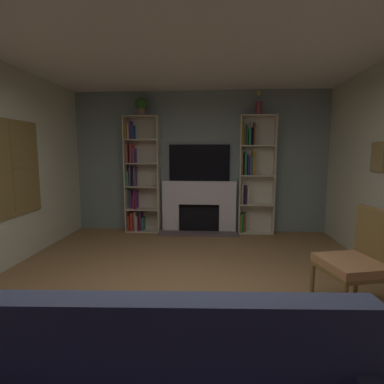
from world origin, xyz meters
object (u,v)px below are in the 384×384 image
object	(u,v)px
fireplace	(199,206)
vase_with_flowers	(259,106)
bookshelf_right	(252,173)
potted_plant	(141,105)
tv	(199,163)
bookshelf_left	(139,179)
armchair	(361,258)

from	to	relation	value
fireplace	vase_with_flowers	size ratio (longest dim) A/B	3.48
fireplace	bookshelf_right	xyz separation A→B (m)	(1.02, 0.00, 0.64)
fireplace	potted_plant	world-z (taller)	potted_plant
tv	potted_plant	bearing A→B (deg)	-173.78
fireplace	bookshelf_left	xyz separation A→B (m)	(-1.18, -0.02, 0.52)
bookshelf_right	vase_with_flowers	bearing A→B (deg)	-33.39
tv	bookshelf_left	size ratio (longest dim) A/B	0.53
bookshelf_left	armchair	bearing A→B (deg)	-44.64
fireplace	potted_plant	size ratio (longest dim) A/B	4.48
bookshelf_left	armchair	distance (m)	4.13
vase_with_flowers	bookshelf_left	bearing A→B (deg)	179.17
bookshelf_right	potted_plant	size ratio (longest dim) A/B	6.54
bookshelf_right	armchair	xyz separation A→B (m)	(0.71, -2.90, -0.63)
armchair	tv	bearing A→B (deg)	120.30
fireplace	tv	bearing A→B (deg)	90.00
bookshelf_left	vase_with_flowers	size ratio (longest dim) A/B	5.08
bookshelf_right	fireplace	bearing A→B (deg)	-179.78
fireplace	armchair	world-z (taller)	armchair
vase_with_flowers	potted_plant	bearing A→B (deg)	-179.98
fireplace	bookshelf_left	distance (m)	1.29
fireplace	bookshelf_right	distance (m)	1.20
fireplace	vase_with_flowers	xyz separation A→B (m)	(1.10, -0.05, 1.88)
bookshelf_left	vase_with_flowers	world-z (taller)	vase_with_flowers
armchair	vase_with_flowers	bearing A→B (deg)	102.55
vase_with_flowers	tv	bearing A→B (deg)	173.81
fireplace	potted_plant	xyz separation A→B (m)	(-1.10, -0.05, 1.92)
fireplace	bookshelf_right	size ratio (longest dim) A/B	0.68
bookshelf_left	bookshelf_right	distance (m)	2.21
bookshelf_left	potted_plant	size ratio (longest dim) A/B	6.54
vase_with_flowers	armchair	bearing A→B (deg)	-77.45
bookshelf_right	vase_with_flowers	world-z (taller)	vase_with_flowers
potted_plant	armchair	distance (m)	4.45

